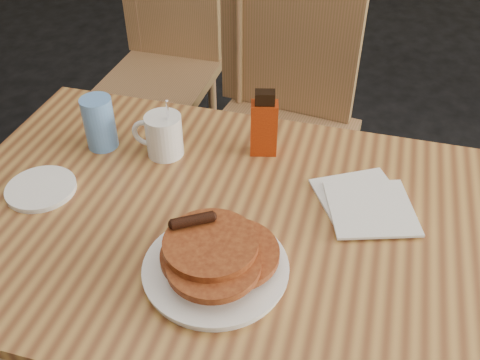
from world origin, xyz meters
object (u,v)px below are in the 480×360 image
pancake_plate (215,261)px  syrup_bottle (264,125)px  chair_main_far (281,98)px  main_table (221,231)px  chair_wall_extra (166,46)px  coffee_mug (163,135)px  blue_tumbler (99,123)px

pancake_plate → syrup_bottle: (0.01, 0.39, 0.05)m
chair_main_far → syrup_bottle: bearing=-76.4°
pancake_plate → main_table: bearing=101.5°
chair_wall_extra → coffee_mug: chair_wall_extra is taller
syrup_bottle → pancake_plate: bearing=-103.2°
coffee_mug → chair_main_far: bearing=71.1°
chair_wall_extra → syrup_bottle: chair_wall_extra is taller
pancake_plate → syrup_bottle: 0.39m
chair_wall_extra → syrup_bottle: size_ratio=5.57×
chair_main_far → coffee_mug: chair_main_far is taller
chair_main_far → chair_wall_extra: size_ratio=1.12×
coffee_mug → blue_tumbler: bearing=-177.6°
main_table → chair_main_far: (0.02, 0.73, -0.09)m
chair_wall_extra → pancake_plate: (0.56, -1.30, 0.23)m
main_table → blue_tumbler: (-0.34, 0.18, 0.11)m
pancake_plate → coffee_mug: size_ratio=1.68×
pancake_plate → blue_tumbler: 0.50m
coffee_mug → syrup_bottle: 0.24m
chair_main_far → syrup_bottle: size_ratio=6.23×
chair_wall_extra → blue_tumbler: (0.19, -0.97, 0.27)m
chair_wall_extra → blue_tumbler: size_ratio=7.09×
pancake_plate → syrup_bottle: bearing=87.9°
coffee_mug → syrup_bottle: size_ratio=0.98×
chair_wall_extra → syrup_bottle: (0.58, -0.91, 0.28)m
blue_tumbler → syrup_bottle: bearing=8.8°
chair_wall_extra → blue_tumbler: chair_wall_extra is taller
chair_wall_extra → syrup_bottle: bearing=-54.2°
main_table → coffee_mug: (-0.19, 0.19, 0.10)m
syrup_bottle → chair_main_far: bearing=82.4°
syrup_bottle → blue_tumbler: size_ratio=1.27×
main_table → chair_main_far: bearing=88.8°
chair_wall_extra → coffee_mug: (0.35, -0.96, 0.25)m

